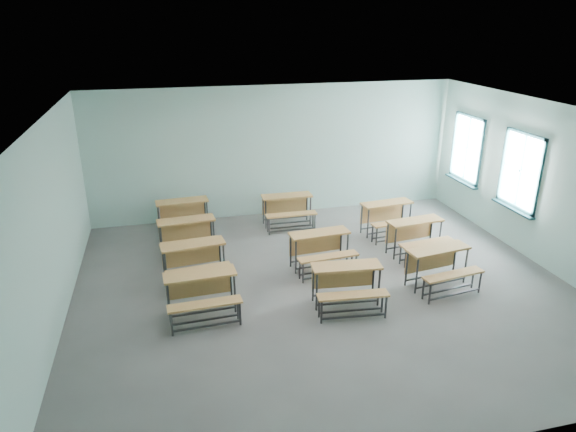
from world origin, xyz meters
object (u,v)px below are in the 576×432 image
object	(u,v)px
desk_unit_r1c1	(321,246)
desk_unit_r2c0	(187,232)
desk_unit_r0c0	(202,289)
desk_unit_r1c2	(417,233)
desk_unit_r3c0	(183,212)
desk_unit_r3c1	(288,206)
desk_unit_r2c2	(389,214)
desk_unit_r0c1	(348,281)
desk_unit_r0c2	(441,262)
desk_unit_r1c0	(195,257)

from	to	relation	value
desk_unit_r1c1	desk_unit_r2c0	bearing A→B (deg)	147.71
desk_unit_r0c0	desk_unit_r1c2	world-z (taller)	same
desk_unit_r3c0	desk_unit_r3c1	world-z (taller)	same
desk_unit_r2c0	desk_unit_r2c2	distance (m)	4.51
desk_unit_r0c0	desk_unit_r1c1	distance (m)	2.70
desk_unit_r0c1	desk_unit_r3c1	bearing A→B (deg)	97.15
desk_unit_r3c0	desk_unit_r1c2	bearing A→B (deg)	-31.56
desk_unit_r0c2	desk_unit_r1c0	distance (m)	4.54
desk_unit_r1c1	desk_unit_r3c1	xyz separation A→B (m)	(-0.10, 2.33, 0.00)
desk_unit_r1c2	desk_unit_r0c2	bearing A→B (deg)	-105.67
desk_unit_r0c2	desk_unit_r3c1	xyz separation A→B (m)	(-2.00, 3.56, 0.00)
desk_unit_r2c2	desk_unit_r3c1	world-z (taller)	same
desk_unit_r0c0	desk_unit_r2c2	bearing A→B (deg)	26.26
desk_unit_r0c0	desk_unit_r1c1	world-z (taller)	same
desk_unit_r0c1	desk_unit_r3c1	xyz separation A→B (m)	(-0.11, 3.80, 0.00)
desk_unit_r0c2	desk_unit_r1c1	xyz separation A→B (m)	(-1.90, 1.23, 0.00)
desk_unit_r0c1	desk_unit_r2c2	xyz separation A→B (m)	(2.00, 2.76, 0.00)
desk_unit_r0c0	desk_unit_r2c2	world-z (taller)	same
desk_unit_r1c0	desk_unit_r1c1	xyz separation A→B (m)	(2.45, -0.06, 0.00)
desk_unit_r0c1	desk_unit_r1c2	size ratio (longest dim) A/B	0.99
desk_unit_r0c1	desk_unit_r1c2	xyz separation A→B (m)	(2.12, 1.61, 0.00)
desk_unit_r1c1	desk_unit_r2c0	distance (m)	2.83
desk_unit_r1c2	desk_unit_r2c0	size ratio (longest dim) A/B	1.02
desk_unit_r0c2	desk_unit_r2c2	distance (m)	2.51
desk_unit_r0c0	desk_unit_r2c0	size ratio (longest dim) A/B	0.98
desk_unit_r0c0	desk_unit_r1c0	size ratio (longest dim) A/B	0.96
desk_unit_r1c0	desk_unit_r3c1	world-z (taller)	same
desk_unit_r0c1	desk_unit_r1c0	distance (m)	2.90
desk_unit_r3c0	desk_unit_r1c1	bearing A→B (deg)	-49.41
desk_unit_r0c0	desk_unit_r0c1	distance (m)	2.46
desk_unit_r0c1	desk_unit_r1c0	bearing A→B (deg)	153.56
desk_unit_r0c1	desk_unit_r3c1	world-z (taller)	same
desk_unit_r1c1	desk_unit_r1c2	distance (m)	2.13
desk_unit_r2c2	desk_unit_r3c0	size ratio (longest dim) A/B	1.02
desk_unit_r2c0	desk_unit_r3c0	bearing A→B (deg)	86.34
desk_unit_r1c2	desk_unit_r2c2	bearing A→B (deg)	89.75
desk_unit_r2c0	desk_unit_r2c2	size ratio (longest dim) A/B	0.99
desk_unit_r1c1	desk_unit_r1c2	world-z (taller)	same
desk_unit_r0c0	desk_unit_r0c1	size ratio (longest dim) A/B	0.97
desk_unit_r1c1	desk_unit_r2c0	size ratio (longest dim) A/B	1.00
desk_unit_r0c1	desk_unit_r3c0	distance (m)	4.75
desk_unit_r0c2	desk_unit_r3c0	bearing A→B (deg)	131.61
desk_unit_r3c0	desk_unit_r0c2	bearing A→B (deg)	-44.61
desk_unit_r1c1	desk_unit_r3c0	distance (m)	3.59
desk_unit_r0c0	desk_unit_r3c0	xyz separation A→B (m)	(-0.09, 3.72, 0.00)
desk_unit_r1c2	desk_unit_r2c2	world-z (taller)	same
desk_unit_r0c2	desk_unit_r3c1	size ratio (longest dim) A/B	1.07
desk_unit_r1c2	desk_unit_r3c0	distance (m)	5.24
desk_unit_r1c1	desk_unit_r0c0	bearing A→B (deg)	-158.66
desk_unit_r0c1	desk_unit_r1c0	size ratio (longest dim) A/B	0.99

